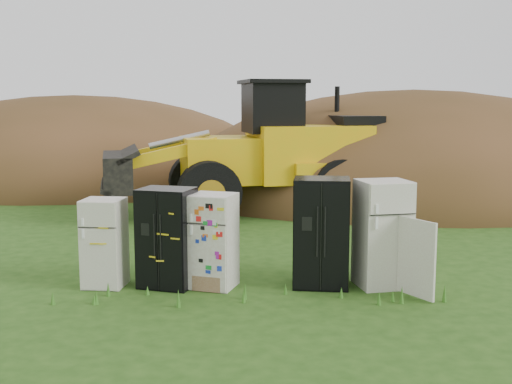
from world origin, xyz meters
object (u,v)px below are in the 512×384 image
fridge_black_side (167,238)px  wheel_loader (240,148)px  fridge_open_door (383,234)px  fridge_leftmost (104,243)px  fridge_black_right (321,232)px  fridge_sticker (213,241)px

fridge_black_side → wheel_loader: size_ratio=0.22×
fridge_black_side → fridge_open_door: fridge_open_door is taller
fridge_leftmost → fridge_open_door: 4.88m
fridge_black_side → fridge_black_right: bearing=17.0°
fridge_leftmost → wheel_loader: wheel_loader is taller
fridge_open_door → wheel_loader: size_ratio=0.24×
fridge_open_door → wheel_loader: bearing=98.3°
fridge_leftmost → fridge_black_side: bearing=5.8°
fridge_sticker → fridge_black_right: size_ratio=0.86×
fridge_sticker → fridge_black_side: bearing=-166.0°
fridge_leftmost → fridge_open_door: size_ratio=0.83×
fridge_leftmost → fridge_black_side: fridge_black_side is taller
fridge_open_door → wheel_loader: 7.77m
fridge_sticker → fridge_open_door: bearing=18.5°
fridge_sticker → fridge_black_right: (1.89, 0.06, 0.13)m
fridge_black_right → fridge_open_door: fridge_black_right is taller
fridge_leftmost → fridge_black_right: bearing=6.5°
fridge_sticker → wheel_loader: wheel_loader is taller
fridge_leftmost → wheel_loader: 7.64m
fridge_black_side → fridge_sticker: 0.81m
fridge_black_right → wheel_loader: wheel_loader is taller
fridge_sticker → fridge_open_door: 2.96m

